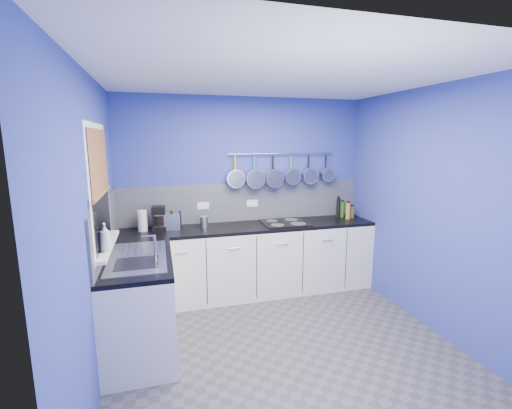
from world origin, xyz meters
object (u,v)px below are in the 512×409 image
paper_towel (143,221)px  hob (285,223)px  canister (204,222)px  soap_bottle_a (105,237)px  soap_bottle_b (106,239)px  toaster (167,221)px  coffee_maker (159,219)px

paper_towel → hob: bearing=-2.7°
canister → soap_bottle_a: bearing=-129.2°
soap_bottle_a → soap_bottle_b: 0.06m
soap_bottle_a → toaster: (0.52, 1.22, -0.17)m
paper_towel → canister: bearing=-2.4°
toaster → canister: bearing=-1.5°
coffee_maker → canister: size_ratio=2.06×
paper_towel → toaster: size_ratio=0.80×
soap_bottle_b → paper_towel: soap_bottle_b is taller
coffee_maker → canister: bearing=3.8°
soap_bottle_a → paper_towel: soap_bottle_a is taller
paper_towel → toaster: paper_towel is taller
hob → paper_towel: bearing=177.3°
soap_bottle_a → toaster: size_ratio=0.78×
toaster → hob: (1.47, -0.10, -0.09)m
soap_bottle_b → toaster: (0.52, 1.16, -0.14)m
toaster → soap_bottle_a: bearing=-108.8°
soap_bottle_b → paper_towel: size_ratio=0.70×
coffee_maker → hob: bearing=2.4°
soap_bottle_a → hob: (1.99, 1.12, -0.26)m
soap_bottle_b → coffee_maker: bearing=69.2°
soap_bottle_b → coffee_maker: (0.43, 1.13, -0.09)m
coffee_maker → canister: 0.53m
soap_bottle_a → canister: bearing=50.8°
paper_towel → canister: 0.72m
coffee_maker → hob: 1.57m
toaster → paper_towel: bearing=-172.7°
soap_bottle_a → paper_towel: 1.24m
paper_towel → coffee_maker: bearing=-7.0°
paper_towel → coffee_maker: coffee_maker is taller
coffee_maker → soap_bottle_a: bearing=-105.4°
coffee_maker → paper_towel: bearing=177.6°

